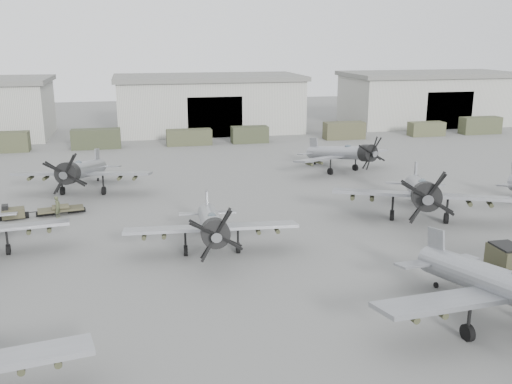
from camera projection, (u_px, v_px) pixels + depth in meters
The scene contains 17 objects.
ground at pixel (356, 297), 32.60m from camera, with size 220.00×220.00×0.00m, color #5C5D5A.
hangar_center at pixel (209, 103), 89.88m from camera, with size 29.00×14.80×8.70m.
hangar_right at pixel (429, 98), 97.67m from camera, with size 29.00×14.80×8.70m.
support_truck_1 at pixel (3, 142), 73.58m from camera, with size 6.34×2.20×2.58m, color #3F422B.
support_truck_2 at pixel (96, 139), 75.96m from camera, with size 6.39×2.20×2.60m, color #343A26.
support_truck_3 at pixel (189, 137), 78.56m from camera, with size 6.19×2.20×2.14m, color #3F422B.
support_truck_4 at pixel (250, 135), 80.29m from camera, with size 5.12×2.20×2.28m, color #373C27.
support_truck_5 at pixel (344, 130), 83.16m from camera, with size 5.92×2.20×2.47m, color #43422C.
support_truck_6 at pixel (426, 129), 85.91m from camera, with size 5.30×2.20×2.07m, color #484A30.
support_truck_7 at pixel (480, 125), 87.70m from camera, with size 6.22×2.20×2.57m, color #3F432C.
aircraft_near_1 at pixel (510, 289), 27.79m from camera, with size 13.81×12.43×5.50m.
aircraft_mid_1 at pixel (212, 225), 38.43m from camera, with size 11.92×10.72×4.75m.
aircraft_mid_2 at pixel (421, 191), 45.20m from camera, with size 13.73×12.44×5.60m.
aircraft_far_0 at pixel (81, 171), 53.12m from camera, with size 12.99×11.69×5.16m.
aircraft_far_1 at pixel (344, 153), 62.00m from camera, with size 11.86×10.70×4.78m.
tug_trailer at pixel (32, 212), 46.96m from camera, with size 6.49×2.25×1.29m.
ground_crew at pixel (58, 207), 46.85m from camera, with size 0.66×0.43×1.80m, color #41472E.
Camera 1 is at (-11.93, -27.98, 14.36)m, focal length 40.00 mm.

